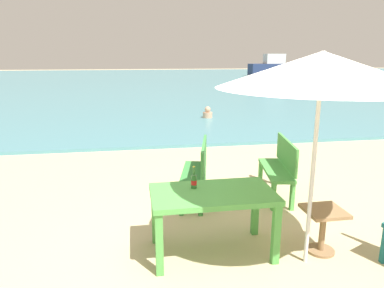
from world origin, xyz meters
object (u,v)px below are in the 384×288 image
at_px(swimmer_person, 208,113).
at_px(boat_sailboat, 278,68).
at_px(side_table_wood, 323,224).
at_px(beer_bottle_amber, 194,180).
at_px(bench_green_left, 198,168).
at_px(bench_green_right, 280,165).
at_px(patio_umbrella, 322,70).
at_px(picnic_table_green, 213,201).
at_px(boat_fishing_trawler, 311,68).

bearing_deg(swimmer_person, boat_sailboat, 62.23).
bearing_deg(side_table_wood, boat_sailboat, 68.03).
bearing_deg(beer_bottle_amber, bench_green_left, 77.63).
distance_m(side_table_wood, bench_green_left, 2.10).
height_order(bench_green_right, swimmer_person, bench_green_right).
bearing_deg(side_table_wood, bench_green_right, 83.62).
xyz_separation_m(patio_umbrella, swimmer_person, (0.79, 9.07, -1.88)).
xyz_separation_m(side_table_wood, boat_sailboat, (13.68, 33.91, 0.58)).
bearing_deg(patio_umbrella, side_table_wood, 30.29).
bearing_deg(picnic_table_green, swimmer_person, 78.39).
distance_m(side_table_wood, bench_green_right, 1.72).
bearing_deg(patio_umbrella, bench_green_left, 114.86).
distance_m(swimmer_person, boat_fishing_trawler, 42.04).
distance_m(bench_green_right, boat_sailboat, 34.92).
xyz_separation_m(bench_green_right, boat_sailboat, (13.49, 32.21, 0.40)).
distance_m(beer_bottle_amber, side_table_wood, 1.59).
xyz_separation_m(patio_umbrella, bench_green_right, (0.47, 1.86, -1.58)).
relative_size(beer_bottle_amber, boat_sailboat, 0.04).
relative_size(beer_bottle_amber, swimmer_person, 0.65).
relative_size(picnic_table_green, bench_green_right, 1.12).
relative_size(boat_sailboat, boat_fishing_trawler, 1.72).
distance_m(bench_green_left, boat_sailboat, 35.43).
bearing_deg(picnic_table_green, boat_sailboat, 66.07).
bearing_deg(swimmer_person, picnic_table_green, -101.61).
bearing_deg(picnic_table_green, patio_umbrella, -20.34).
relative_size(picnic_table_green, beer_bottle_amber, 5.28).
distance_m(picnic_table_green, patio_umbrella, 1.81).
bearing_deg(side_table_wood, swimmer_person, 86.68).
height_order(patio_umbrella, swimmer_person, patio_umbrella).
height_order(beer_bottle_amber, boat_sailboat, boat_sailboat).
height_order(side_table_wood, swimmer_person, side_table_wood).
height_order(picnic_table_green, bench_green_right, bench_green_right).
bearing_deg(picnic_table_green, bench_green_right, 45.64).
bearing_deg(side_table_wood, boat_fishing_trawler, 62.47).
xyz_separation_m(beer_bottle_amber, patio_umbrella, (1.19, -0.52, 1.26)).
bearing_deg(boat_fishing_trawler, swimmer_person, -122.52).
distance_m(beer_bottle_amber, bench_green_right, 2.16).
bearing_deg(patio_umbrella, boat_sailboat, 67.72).
bearing_deg(swimmer_person, bench_green_left, -103.16).
height_order(beer_bottle_amber, patio_umbrella, patio_umbrella).
distance_m(picnic_table_green, side_table_wood, 1.32).
xyz_separation_m(picnic_table_green, boat_fishing_trawler, (24.39, 44.14, -0.07)).
bearing_deg(side_table_wood, patio_umbrella, -149.71).
relative_size(beer_bottle_amber, boat_fishing_trawler, 0.07).
relative_size(beer_bottle_amber, bench_green_left, 0.21).
relative_size(side_table_wood, swimmer_person, 1.32).
bearing_deg(side_table_wood, bench_green_left, 123.63).
bearing_deg(beer_bottle_amber, patio_umbrella, -23.47).
bearing_deg(beer_bottle_amber, side_table_wood, -13.58).
distance_m(boat_sailboat, boat_fishing_trawler, 14.08).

